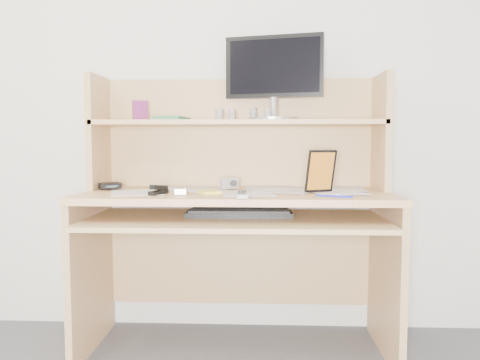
{
  "coord_description": "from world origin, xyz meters",
  "views": [
    {
      "loc": [
        0.11,
        -0.65,
        0.97
      ],
      "look_at": [
        0.02,
        1.43,
        0.81
      ],
      "focal_mm": 35.0,
      "sensor_mm": 36.0,
      "label": 1
    }
  ],
  "objects_px": {
    "keyboard": "(239,213)",
    "game_case": "(321,171)",
    "desk": "(237,202)",
    "monitor": "(274,76)",
    "tv_remote": "(242,195)"
  },
  "relations": [
    {
      "from": "keyboard",
      "to": "game_case",
      "type": "distance_m",
      "value": 0.4
    },
    {
      "from": "keyboard",
      "to": "game_case",
      "type": "xyz_separation_m",
      "value": [
        0.36,
        0.01,
        0.18
      ]
    },
    {
      "from": "desk",
      "to": "keyboard",
      "type": "bearing_deg",
      "value": -83.98
    },
    {
      "from": "desk",
      "to": "game_case",
      "type": "height_order",
      "value": "desk"
    },
    {
      "from": "desk",
      "to": "game_case",
      "type": "relative_size",
      "value": 7.46
    },
    {
      "from": "desk",
      "to": "game_case",
      "type": "xyz_separation_m",
      "value": [
        0.37,
        -0.14,
        0.16
      ]
    },
    {
      "from": "desk",
      "to": "monitor",
      "type": "height_order",
      "value": "monitor"
    },
    {
      "from": "tv_remote",
      "to": "desk",
      "type": "bearing_deg",
      "value": 92.38
    },
    {
      "from": "game_case",
      "to": "monitor",
      "type": "relative_size",
      "value": 0.39
    },
    {
      "from": "tv_remote",
      "to": "monitor",
      "type": "relative_size",
      "value": 0.33
    },
    {
      "from": "desk",
      "to": "game_case",
      "type": "distance_m",
      "value": 0.43
    },
    {
      "from": "desk",
      "to": "keyboard",
      "type": "height_order",
      "value": "desk"
    },
    {
      "from": "keyboard",
      "to": "monitor",
      "type": "xyz_separation_m",
      "value": [
        0.16,
        0.27,
        0.64
      ]
    },
    {
      "from": "tv_remote",
      "to": "game_case",
      "type": "bearing_deg",
      "value": 25.16
    },
    {
      "from": "desk",
      "to": "tv_remote",
      "type": "xyz_separation_m",
      "value": [
        0.04,
        -0.33,
        0.07
      ]
    }
  ]
}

